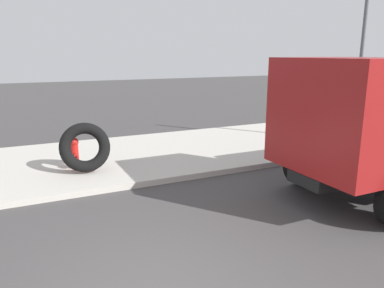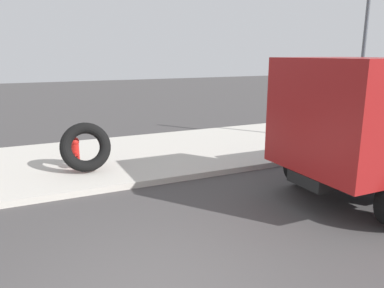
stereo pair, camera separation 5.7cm
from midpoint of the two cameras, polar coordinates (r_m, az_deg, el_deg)
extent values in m
cube|color=#BCB7AD|center=(11.03, -17.21, -2.76)|extent=(36.00, 5.00, 0.15)
cylinder|color=red|center=(10.21, -17.60, -1.78)|extent=(0.21, 0.21, 0.65)
sphere|color=red|center=(10.12, -17.75, 0.31)|extent=(0.24, 0.24, 0.24)
cylinder|color=red|center=(10.01, -17.48, -1.61)|extent=(0.09, 0.17, 0.09)
cylinder|color=red|center=(10.37, -17.78, -1.11)|extent=(0.09, 0.17, 0.09)
cylinder|color=red|center=(10.03, -17.45, -2.04)|extent=(0.11, 0.17, 0.11)
torus|color=black|center=(9.75, -16.17, -0.48)|extent=(1.32, 0.80, 1.28)
cube|color=maroon|center=(7.98, 22.25, 4.15)|extent=(2.00, 2.50, 2.20)
cylinder|color=black|center=(9.27, 16.71, -2.76)|extent=(1.10, 0.30, 1.10)
cylinder|color=#595B5E|center=(13.60, 24.20, 11.09)|extent=(0.12, 0.12, 5.19)
camera|label=1|loc=(0.03, -90.21, -0.05)|focal=34.96mm
camera|label=2|loc=(0.03, 89.79, 0.05)|focal=34.96mm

